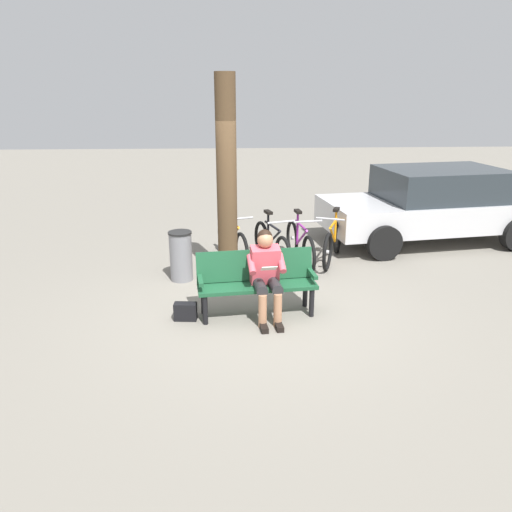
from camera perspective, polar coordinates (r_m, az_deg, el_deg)
name	(u,v)px	position (r m, az deg, el deg)	size (l,w,h in m)	color
ground_plane	(263,310)	(7.08, 0.80, -6.13)	(40.00, 40.00, 0.00)	slate
bench	(256,278)	(6.81, 0.02, -2.53)	(1.64, 0.66, 0.87)	#194C2D
person_reading	(266,271)	(6.62, 1.16, -1.70)	(0.52, 0.80, 1.20)	#D84C59
handbag	(186,312)	(6.80, -8.02, -6.28)	(0.30, 0.14, 0.24)	black
tree_trunk	(227,181)	(7.82, -3.35, 8.50)	(0.31, 0.31, 3.19)	#4C3823
litter_bin	(181,256)	(8.11, -8.54, 0.01)	(0.38, 0.38, 0.81)	slate
bicycle_silver	(333,242)	(9.01, 8.76, 1.59)	(0.72, 1.58, 0.94)	black
bicycle_green	(300,244)	(8.80, 5.03, 1.31)	(0.48, 1.67, 0.94)	black
bicycle_black	(272,245)	(8.72, 1.81, 1.23)	(0.62, 1.63, 0.94)	black
bicycle_blue	(232,242)	(8.94, -2.72, 1.65)	(0.64, 1.62, 0.94)	black
parked_car	(433,204)	(10.63, 19.46, 5.65)	(4.42, 2.50, 1.47)	silver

